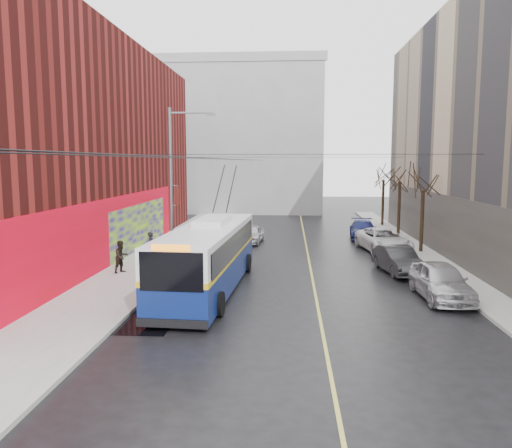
{
  "coord_description": "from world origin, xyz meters",
  "views": [
    {
      "loc": [
        0.29,
        -17.29,
        6.08
      ],
      "look_at": [
        -1.49,
        8.92,
        2.77
      ],
      "focal_mm": 35.0,
      "sensor_mm": 36.0,
      "label": 1
    }
  ],
  "objects": [
    {
      "name": "ground",
      "position": [
        0.0,
        0.0,
        0.0
      ],
      "size": [
        140.0,
        140.0,
        0.0
      ],
      "primitive_type": "plane",
      "color": "black",
      "rests_on": "ground"
    },
    {
      "name": "sidewalk_left",
      "position": [
        -8.0,
        12.0,
        0.07
      ],
      "size": [
        4.0,
        60.0,
        0.15
      ],
      "primitive_type": "cube",
      "color": "gray",
      "rests_on": "ground"
    },
    {
      "name": "sidewalk_right",
      "position": [
        9.0,
        12.0,
        0.07
      ],
      "size": [
        2.0,
        60.0,
        0.15
      ],
      "primitive_type": "cube",
      "color": "gray",
      "rests_on": "ground"
    },
    {
      "name": "lane_line",
      "position": [
        1.5,
        14.0,
        0.0
      ],
      "size": [
        0.12,
        50.0,
        0.01
      ],
      "primitive_type": "cube",
      "color": "#BFB74C",
      "rests_on": "ground"
    },
    {
      "name": "building_left",
      "position": [
        -15.99,
        13.99,
        6.99
      ],
      "size": [
        12.11,
        36.0,
        14.0
      ],
      "color": "#521310",
      "rests_on": "ground"
    },
    {
      "name": "building_far",
      "position": [
        -6.0,
        44.99,
        9.02
      ],
      "size": [
        20.5,
        12.1,
        18.0
      ],
      "color": "gray",
      "rests_on": "ground"
    },
    {
      "name": "streetlight_pole",
      "position": [
        -6.14,
        10.0,
        4.85
      ],
      "size": [
        2.65,
        0.6,
        9.0
      ],
      "color": "slate",
      "rests_on": "ground"
    },
    {
      "name": "catenary_wires",
      "position": [
        -2.54,
        14.77,
        6.25
      ],
      "size": [
        18.0,
        60.0,
        0.22
      ],
      "color": "black"
    },
    {
      "name": "tree_near",
      "position": [
        9.0,
        16.0,
        4.98
      ],
      "size": [
        3.2,
        3.2,
        6.4
      ],
      "color": "black",
      "rests_on": "ground"
    },
    {
      "name": "tree_mid",
      "position": [
        9.0,
        23.0,
        5.25
      ],
      "size": [
        3.2,
        3.2,
        6.68
      ],
      "color": "black",
      "rests_on": "ground"
    },
    {
      "name": "tree_far",
      "position": [
        9.0,
        30.0,
        5.14
      ],
      "size": [
        3.2,
        3.2,
        6.57
      ],
      "color": "black",
      "rests_on": "ground"
    },
    {
      "name": "puddle",
      "position": [
        -5.36,
        0.98,
        0.0
      ],
      "size": [
        2.58,
        3.54,
        0.01
      ],
      "primitive_type": "cube",
      "color": "black",
      "rests_on": "ground"
    },
    {
      "name": "pigeons_flying",
      "position": [
        -2.65,
        9.84,
        6.96
      ],
      "size": [
        2.3,
        1.5,
        2.27
      ],
      "color": "slate"
    },
    {
      "name": "trolleybus",
      "position": [
        -3.53,
        5.69,
        1.63
      ],
      "size": [
        3.4,
        12.51,
        5.87
      ],
      "rotation": [
        0.0,
        0.0,
        -0.05
      ],
      "color": "navy",
      "rests_on": "ground"
    },
    {
      "name": "parked_car_a",
      "position": [
        7.0,
        4.82,
        0.82
      ],
      "size": [
        2.06,
        4.85,
        1.64
      ],
      "primitive_type": "imported",
      "rotation": [
        0.0,
        0.0,
        0.03
      ],
      "color": "silver",
      "rests_on": "ground"
    },
    {
      "name": "parked_car_b",
      "position": [
        6.22,
        9.95,
        0.73
      ],
      "size": [
        2.22,
        4.63,
        1.46
      ],
      "primitive_type": "imported",
      "rotation": [
        0.0,
        0.0,
        0.16
      ],
      "color": "#2A2A2D",
      "rests_on": "ground"
    },
    {
      "name": "parked_car_c",
      "position": [
        6.65,
        16.56,
        0.79
      ],
      "size": [
        3.47,
        6.0,
        1.57
      ],
      "primitive_type": "imported",
      "rotation": [
        0.0,
        0.0,
        0.16
      ],
      "color": "white",
      "rests_on": "ground"
    },
    {
      "name": "parked_car_d",
      "position": [
        6.11,
        22.34,
        0.71
      ],
      "size": [
        2.42,
        5.07,
        1.43
      ],
      "primitive_type": "imported",
      "rotation": [
        0.0,
        0.0,
        -0.09
      ],
      "color": "navy",
      "rests_on": "ground"
    },
    {
      "name": "following_car",
      "position": [
        -2.58,
        19.54,
        0.67
      ],
      "size": [
        1.99,
        4.1,
        1.35
      ],
      "primitive_type": "imported",
      "rotation": [
        0.0,
        0.0,
        -0.1
      ],
      "color": "#BDBCC2",
      "rests_on": "ground"
    },
    {
      "name": "pedestrian_a",
      "position": [
        -7.89,
        11.44,
        1.04
      ],
      "size": [
        0.59,
        0.74,
        1.77
      ],
      "primitive_type": "imported",
      "rotation": [
        0.0,
        0.0,
        1.85
      ],
      "color": "black",
      "rests_on": "sidewalk_left"
    },
    {
      "name": "pedestrian_b",
      "position": [
        -8.68,
        8.39,
        1.02
      ],
      "size": [
        1.02,
        1.07,
        1.73
      ],
      "primitive_type": "imported",
      "rotation": [
        0.0,
        0.0,
        0.98
      ],
      "color": "black",
      "rests_on": "sidewalk_left"
    }
  ]
}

